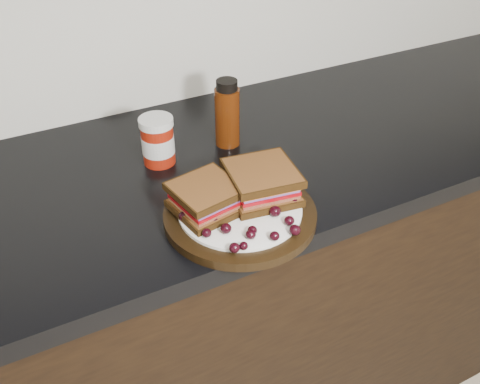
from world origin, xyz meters
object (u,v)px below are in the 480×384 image
at_px(sandwich_left, 206,198).
at_px(oil_bottle, 227,113).
at_px(plate, 240,214).
at_px(condiment_jar, 158,141).

relative_size(sandwich_left, oil_bottle, 0.74).
xyz_separation_m(plate, sandwich_left, (-0.06, 0.02, 0.04)).
xyz_separation_m(sandwich_left, condiment_jar, (-0.01, 0.22, 0.00)).
bearing_deg(oil_bottle, sandwich_left, -123.97).
xyz_separation_m(plate, oil_bottle, (0.10, 0.25, 0.07)).
relative_size(sandwich_left, condiment_jar, 1.07).
relative_size(plate, oil_bottle, 1.85).
height_order(sandwich_left, oil_bottle, oil_bottle).
distance_m(plate, oil_bottle, 0.28).
height_order(plate, condiment_jar, condiment_jar).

